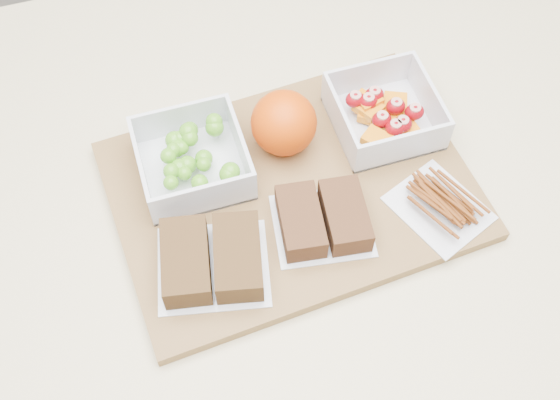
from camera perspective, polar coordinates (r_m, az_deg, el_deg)
The scene contains 8 objects.
counter at distance 1.25m, azimuth -0.18°, elevation -11.52°, with size 1.20×0.90×0.90m, color beige.
cutting_board at distance 0.85m, azimuth 0.98°, elevation 0.80°, with size 0.42×0.30×0.02m, color brown.
grape_container at distance 0.84m, azimuth -7.04°, elevation 3.37°, with size 0.12×0.12×0.05m.
fruit_container at distance 0.89m, azimuth 8.44°, elevation 6.92°, with size 0.12×0.12×0.05m.
orange at distance 0.84m, azimuth 0.31°, elevation 6.28°, with size 0.08×0.08×0.08m, color #E14705.
sandwich_bag_left at distance 0.77m, azimuth -5.55°, elevation -4.85°, with size 0.14×0.13×0.04m.
sandwich_bag_center at distance 0.80m, azimuth 3.51°, elevation -1.55°, with size 0.12×0.11×0.03m.
pretzel_bag at distance 0.83m, azimuth 12.91°, elevation -0.26°, with size 0.12×0.13×0.02m.
Camera 1 is at (-0.12, -0.41, 1.62)m, focal length 45.00 mm.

